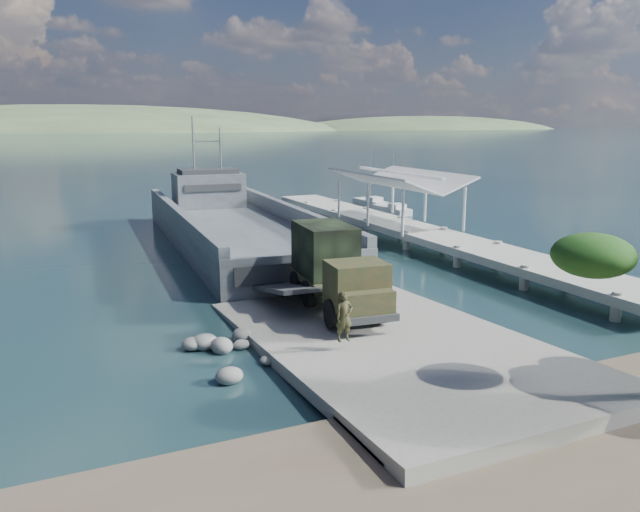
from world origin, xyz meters
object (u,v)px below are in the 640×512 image
Objects in this scene: soldier at (344,327)px; sailboat_near at (392,210)px; pier at (405,221)px; military_truck at (335,269)px; landing_craft at (236,234)px; sailboat_far at (371,203)px.

soldier is 0.31× the size of sailboat_near.
military_truck is (-13.18, -14.86, 0.75)m from pier.
sailboat_near is at bearing 29.65° from landing_craft.
sailboat_far is at bearing 58.61° from soldier.
soldier is at bearing -106.26° from military_truck.
pier is at bearing -113.21° from sailboat_far.
military_truck is at bearing 66.78° from soldier.
military_truck is at bearing -131.57° from pier.
sailboat_far is (22.79, 39.02, -1.13)m from soldier.
sailboat_far reaches higher than soldier.
soldier is (-15.34, -20.16, -0.14)m from pier.
landing_craft is 21.31m from sailboat_near.
sailboat_far is (19.75, 15.21, -0.50)m from landing_craft.
soldier is (-3.04, -23.82, 0.62)m from landing_craft.
landing_craft is 18.60m from military_truck.
landing_craft is at bearing -156.84° from sailboat_near.
sailboat_near is (19.96, 28.00, -2.02)m from military_truck.
landing_craft is 24.02m from soldier.
pier is 20.33m from sailboat_far.
pier is 14.84m from sailboat_near.
soldier is 45.21m from sailboat_far.
pier is at bearing -13.34° from landing_craft.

